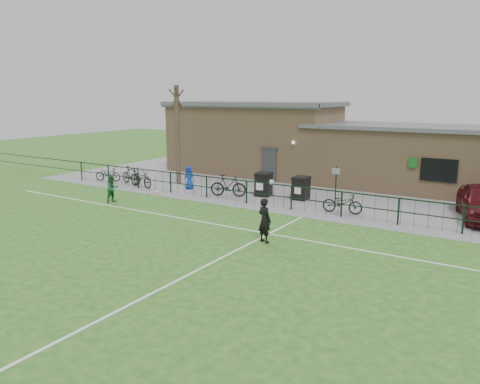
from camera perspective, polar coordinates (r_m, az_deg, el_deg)
The scene contains 20 objects.
ground at distance 16.66m, azimuth -9.31°, elevation -7.35°, with size 90.00×90.00×0.00m, color #285F1B.
paving_strip at distance 27.85m, azimuth 9.39°, elevation 0.41°, with size 34.00×13.00×0.02m, color gray.
pitch_line_touch at distance 22.82m, azimuth 3.76°, elevation -1.98°, with size 28.00×0.10×0.01m, color white.
pitch_line_mid at distance 19.67m, azimuth -1.56°, elevation -4.20°, with size 28.00×0.10×0.01m, color white.
pitch_line_perp at distance 15.47m, azimuth -3.68°, elevation -8.72°, with size 0.10×16.00×0.01m, color white.
perimeter_fence at distance 22.86m, azimuth 4.02°, elevation -0.43°, with size 28.00×0.10×1.20m, color black.
bare_tree at distance 29.03m, azimuth -7.62°, elevation 6.88°, with size 0.30×0.30×6.00m, color #433528.
wheelie_bin_left at distance 25.43m, azimuth 2.91°, elevation 0.86°, with size 0.78×0.89×1.19m, color black.
wheelie_bin_right at distance 24.71m, azimuth 7.45°, elevation 0.38°, with size 0.74×0.84×1.12m, color black.
sign_post at distance 23.36m, azimuth 11.59°, elevation 0.68°, with size 0.06×0.06×2.00m, color black.
bicycle_a at distance 30.98m, azimuth -15.79°, elevation 2.13°, with size 0.60×1.73×0.91m, color black.
bicycle_b at distance 29.55m, azimuth -13.13°, elevation 2.00°, with size 0.52×1.82×1.10m, color black.
bicycle_c at distance 28.50m, azimuth -11.99°, elevation 1.70°, with size 0.72×2.07×1.09m, color black.
bicycle_d at distance 25.24m, azimuth -1.45°, elevation 0.78°, with size 0.56×1.97×1.18m, color black.
bicycle_e at distance 22.17m, azimuth 12.37°, elevation -1.31°, with size 0.64×1.84×0.97m, color black.
spectator_child at distance 27.37m, azimuth -6.22°, elevation 1.75°, with size 0.66×0.43×1.34m, color #123CAC.
goalkeeper_kick at distance 17.49m, azimuth 3.04°, elevation -3.33°, with size 2.06×3.86×1.70m.
outfield_player at distance 24.78m, azimuth -15.28°, elevation 0.40°, with size 0.69×0.54×1.42m, color #1C6331.
ball_ground at distance 26.37m, azimuth -10.14°, elevation -0.03°, with size 0.23×0.23×0.23m, color white.
clubhouse at distance 30.59m, azimuth 10.21°, elevation 5.58°, with size 24.25×5.40×4.96m.
Camera 1 is at (10.55, -11.70, 5.40)m, focal length 35.00 mm.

